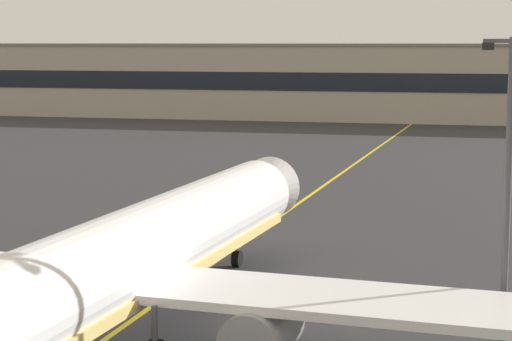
# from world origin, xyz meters

# --- Properties ---
(taxiway_centreline) EXTENTS (8.80, 179.81, 0.01)m
(taxiway_centreline) POSITION_xyz_m (0.00, 30.00, 0.00)
(taxiway_centreline) COLOR yellow
(taxiway_centreline) RESTS_ON ground
(airliner_foreground) EXTENTS (32.29, 41.53, 11.65)m
(airliner_foreground) POSITION_xyz_m (-0.01, 9.16, 3.37)
(airliner_foreground) COLOR white
(airliner_foreground) RESTS_ON ground
(apron_lamp_post) EXTENTS (2.24, 0.90, 12.26)m
(apron_lamp_post) POSITION_xyz_m (14.85, 12.32, 6.43)
(apron_lamp_post) COLOR #515156
(apron_lamp_post) RESTS_ON ground
(terminal_building) EXTENTS (164.66, 12.40, 11.88)m
(terminal_building) POSITION_xyz_m (6.91, 121.80, 5.95)
(terminal_building) COLOR #B2A893
(terminal_building) RESTS_ON ground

